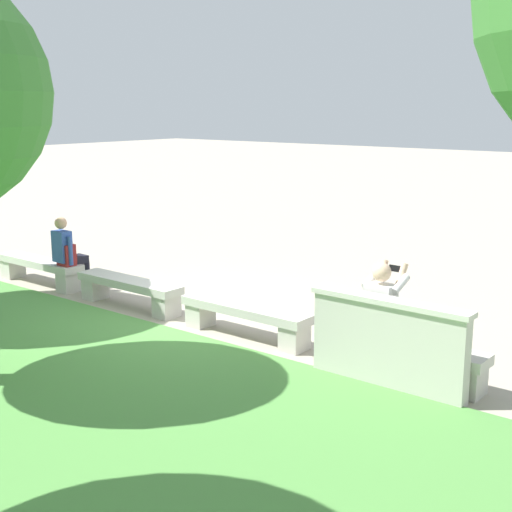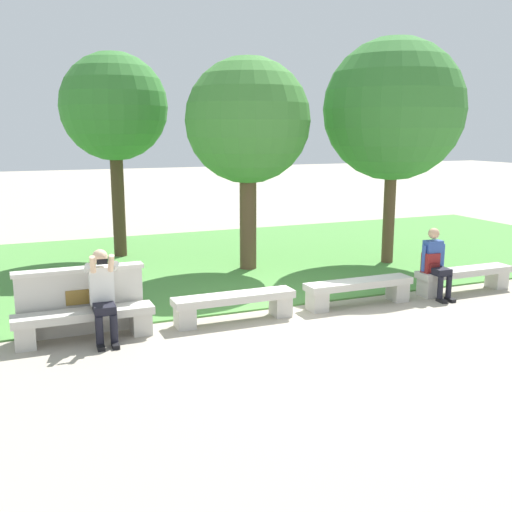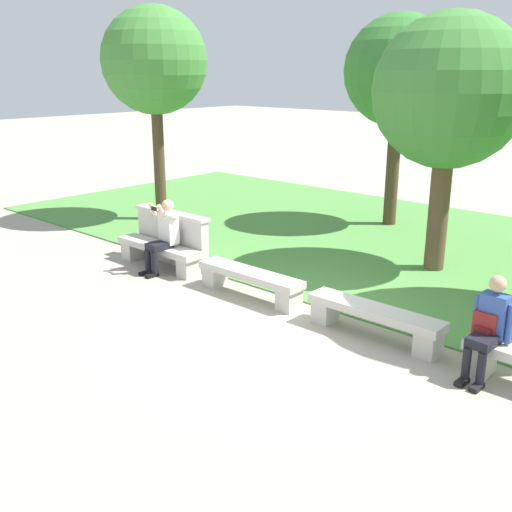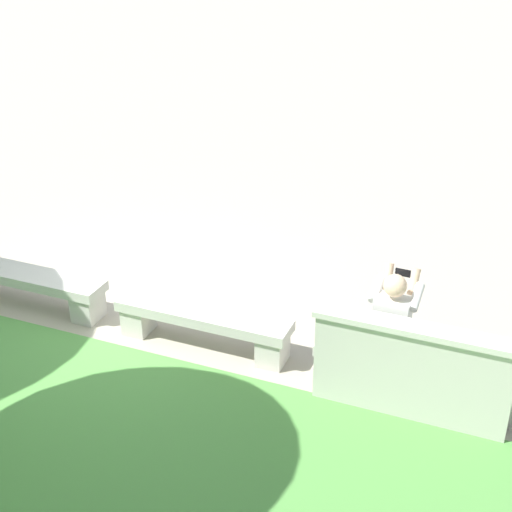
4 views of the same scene
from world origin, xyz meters
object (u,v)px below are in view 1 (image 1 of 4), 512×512
object	(u,v)px
person_distant	(68,251)
bench_main	(401,353)
bench_mid	(129,288)
person_photographer	(385,310)
bench_far	(40,267)
bench_near	(245,316)
backpack	(67,255)

from	to	relation	value
person_distant	bench_main	bearing A→B (deg)	179.39
bench_mid	person_distant	distance (m)	1.61
person_photographer	bench_far	bearing A→B (deg)	0.67
bench_near	bench_far	world-z (taller)	same
person_photographer	person_distant	xyz separation A→B (m)	(5.92, 0.01, -0.06)
bench_mid	backpack	distance (m)	1.55
bench_mid	person_photographer	bearing A→B (deg)	-178.98
bench_far	person_distant	bearing A→B (deg)	-174.87
bench_main	person_photographer	xyz separation A→B (m)	(0.27, -0.08, 0.43)
bench_far	bench_mid	bearing A→B (deg)	180.00
bench_mid	bench_far	distance (m)	2.31
person_distant	person_photographer	bearing A→B (deg)	-179.89
bench_main	bench_near	size ratio (longest dim) A/B	1.00
bench_far	bench_main	bearing A→B (deg)	180.00
bench_main	bench_near	bearing A→B (deg)	0.00
bench_mid	bench_far	xyz separation A→B (m)	(2.31, 0.00, 0.00)
bench_main	person_distant	size ratio (longest dim) A/B	1.58
bench_far	person_distant	distance (m)	0.83
person_distant	bench_near	bearing A→B (deg)	179.02
bench_mid	backpack	size ratio (longest dim) A/B	4.65
person_photographer	person_distant	distance (m)	5.92
bench_near	person_photographer	size ratio (longest dim) A/B	1.51
bench_far	person_photographer	xyz separation A→B (m)	(-6.66, -0.08, 0.43)
bench_main	bench_mid	xyz separation A→B (m)	(4.62, 0.00, 0.00)
person_photographer	backpack	size ratio (longest dim) A/B	3.08
bench_far	backpack	distance (m)	0.86
bench_main	bench_far	xyz separation A→B (m)	(6.93, 0.00, 0.00)
bench_main	bench_mid	world-z (taller)	same
bench_far	person_photographer	size ratio (longest dim) A/B	1.51
bench_far	backpack	bearing A→B (deg)	179.89
bench_mid	bench_far	bearing A→B (deg)	0.00
bench_main	bench_near	distance (m)	2.31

